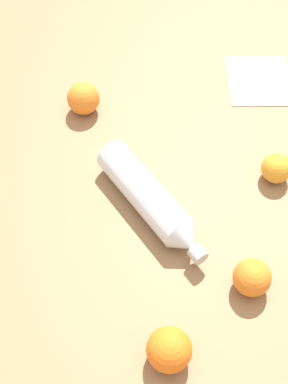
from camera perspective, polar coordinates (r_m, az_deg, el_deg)
The scene contains 7 objects.
ground_plane at distance 1.09m, azimuth 3.24°, elevation -1.37°, with size 2.40×2.40×0.00m, color olive.
water_bottle at distance 1.05m, azimuth 0.68°, elevation -0.79°, with size 0.30×0.09×0.07m.
orange_0 at distance 1.23m, azimuth -6.39°, elevation 9.75°, with size 0.07×0.07×0.07m, color orange.
orange_1 at distance 0.98m, azimuth 11.29°, elevation -8.83°, with size 0.07×0.07×0.07m, color orange.
orange_2 at distance 1.13m, azimuth 13.76°, elevation 2.44°, with size 0.06×0.06×0.06m, color orange.
orange_3 at distance 0.91m, azimuth 2.67°, elevation -16.24°, with size 0.08×0.08×0.08m, color orange.
folded_napkin at distance 1.35m, azimuth 11.98°, elevation 11.42°, with size 0.17×0.15×0.01m, color white.
Camera 1 is at (-0.49, 0.37, 0.89)m, focal length 50.71 mm.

